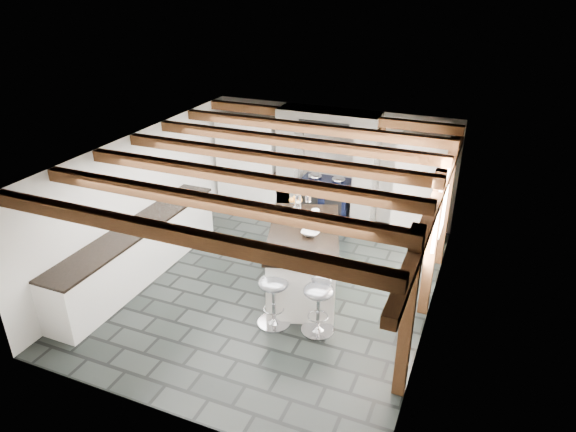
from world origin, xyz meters
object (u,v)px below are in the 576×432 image
at_px(range_cooker, 326,199).
at_px(bar_stool_far, 274,291).
at_px(kitchen_island, 303,259).
at_px(bar_stool_near, 319,299).

distance_m(range_cooker, bar_stool_far, 3.66).
bearing_deg(kitchen_island, range_cooker, 82.41).
bearing_deg(kitchen_island, bar_stool_far, -110.47).
distance_m(range_cooker, bar_stool_near, 3.71).
xyz_separation_m(kitchen_island, bar_stool_near, (0.61, -0.99, 0.02)).
distance_m(range_cooker, kitchen_island, 2.60).
bearing_deg(bar_stool_far, kitchen_island, 95.56).
bearing_deg(bar_stool_far, range_cooker, 104.69).
relative_size(bar_stool_near, bar_stool_far, 0.98).
bearing_deg(bar_stool_near, kitchen_island, 116.45).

